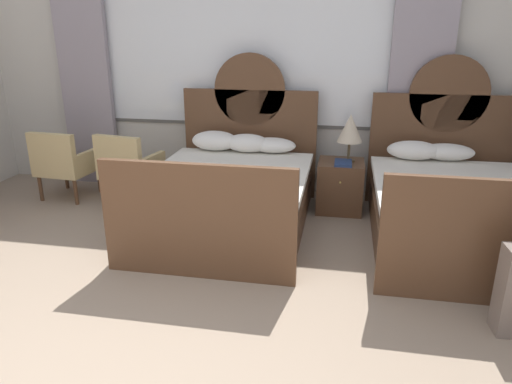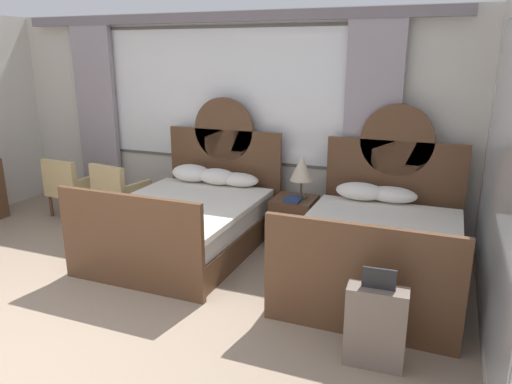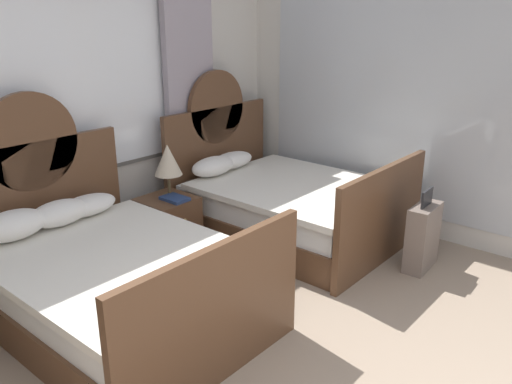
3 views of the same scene
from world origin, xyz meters
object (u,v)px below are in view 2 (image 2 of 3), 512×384
at_px(bed_near_window, 189,219).
at_px(suitcase_on_floor, 375,326).
at_px(armchair_by_window_left, 118,191).
at_px(armchair_by_window_centre, 70,185).
at_px(nightstand_between_beds, 294,220).
at_px(bed_near_mirror, 378,246).
at_px(book_on_nightstand, 293,199).
at_px(table_lamp_on_nightstand, 302,169).

distance_m(bed_near_window, suitcase_on_floor, 2.75).
bearing_deg(armchair_by_window_left, armchair_by_window_centre, -179.94).
height_order(nightstand_between_beds, armchair_by_window_centre, armchair_by_window_centre).
height_order(bed_near_window, bed_near_mirror, same).
bearing_deg(armchair_by_window_centre, suitcase_on_floor, -22.61).
bearing_deg(nightstand_between_beds, suitcase_on_floor, -58.40).
xyz_separation_m(bed_near_window, armchair_by_window_centre, (-2.09, 0.41, 0.09)).
height_order(bed_near_mirror, nightstand_between_beds, bed_near_mirror).
distance_m(book_on_nightstand, armchair_by_window_left, 2.39).
bearing_deg(book_on_nightstand, nightstand_between_beds, 101.04).
relative_size(nightstand_between_beds, armchair_by_window_centre, 0.68).
bearing_deg(armchair_by_window_centre, table_lamp_on_nightstand, 4.22).
distance_m(nightstand_between_beds, suitcase_on_floor, 2.41).
distance_m(bed_near_window, table_lamp_on_nightstand, 1.43).
relative_size(nightstand_between_beds, book_on_nightstand, 2.12).
relative_size(bed_near_window, nightstand_between_beds, 3.90).
bearing_deg(suitcase_on_floor, book_on_nightstand, 122.47).
bearing_deg(suitcase_on_floor, armchair_by_window_left, 153.03).
height_order(nightstand_between_beds, table_lamp_on_nightstand, table_lamp_on_nightstand).
xyz_separation_m(bed_near_mirror, nightstand_between_beds, (-1.07, 0.63, -0.07)).
xyz_separation_m(bed_near_window, armchair_by_window_left, (-1.29, 0.41, 0.09)).
xyz_separation_m(bed_near_mirror, armchair_by_window_left, (-3.44, 0.42, 0.09)).
xyz_separation_m(bed_near_window, suitcase_on_floor, (2.35, -1.44, -0.04)).
relative_size(bed_near_mirror, suitcase_on_floor, 2.81).
bearing_deg(armchair_by_window_left, book_on_nightstand, 2.60).
bearing_deg(armchair_by_window_left, table_lamp_on_nightstand, 5.58).
relative_size(bed_near_window, suitcase_on_floor, 2.81).
bearing_deg(bed_near_mirror, armchair_by_window_centre, 174.33).
bearing_deg(book_on_nightstand, bed_near_window, -154.70).
height_order(armchair_by_window_centre, suitcase_on_floor, armchair_by_window_centre).
bearing_deg(book_on_nightstand, bed_near_mirror, -26.76).
height_order(table_lamp_on_nightstand, book_on_nightstand, table_lamp_on_nightstand).
height_order(bed_near_window, armchair_by_window_left, bed_near_window).
height_order(bed_near_window, suitcase_on_floor, bed_near_window).
height_order(bed_near_window, book_on_nightstand, bed_near_window).
bearing_deg(nightstand_between_beds, table_lamp_on_nightstand, 24.94).
height_order(nightstand_between_beds, armchair_by_window_left, armchair_by_window_left).
distance_m(nightstand_between_beds, armchair_by_window_centre, 3.19).
xyz_separation_m(book_on_nightstand, suitcase_on_floor, (1.25, -1.96, -0.26)).
bearing_deg(bed_near_mirror, bed_near_window, 179.70).
bearing_deg(armchair_by_window_centre, nightstand_between_beds, 3.73).
bearing_deg(armchair_by_window_left, nightstand_between_beds, 4.97).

